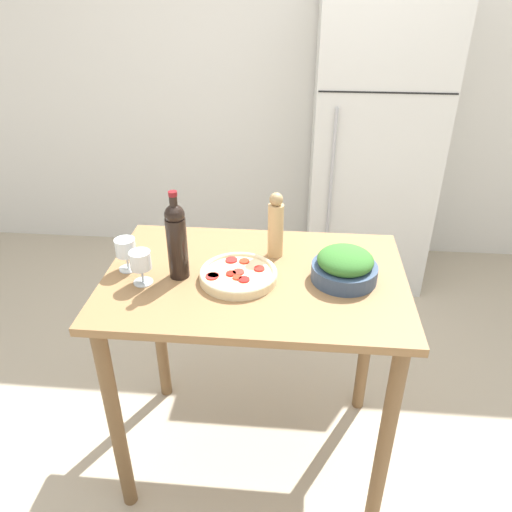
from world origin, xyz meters
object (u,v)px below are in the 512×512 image
wine_glass_far (126,249)px  wine_bottle (177,239)px  wine_glass_near (141,262)px  salad_bowl (345,266)px  pepper_mill (276,226)px  refrigerator (372,147)px  homemade_pizza (238,275)px

wine_glass_far → wine_bottle: bearing=-7.3°
wine_glass_near → salad_bowl: bearing=6.7°
wine_glass_far → pepper_mill: size_ratio=0.48×
pepper_mill → salad_bowl: pepper_mill is taller
wine_bottle → refrigerator: bearing=61.9°
homemade_pizza → wine_glass_near: bearing=-171.1°
wine_glass_far → pepper_mill: (0.54, 0.16, 0.04)m
wine_glass_far → salad_bowl: wine_glass_far is taller
wine_bottle → pepper_mill: wine_bottle is taller
pepper_mill → wine_bottle: bearing=-151.4°
wine_bottle → homemade_pizza: (0.22, -0.00, -0.13)m
wine_bottle → salad_bowl: 0.60m
wine_bottle → salad_bowl: size_ratio=1.40×
salad_bowl → wine_bottle: bearing=-177.4°
pepper_mill → refrigerator: bearing=69.7°
wine_glass_near → pepper_mill: size_ratio=0.48×
pepper_mill → salad_bowl: 0.31m
refrigerator → homemade_pizza: bearing=-111.9°
wine_bottle → wine_glass_far: 0.21m
wine_glass_near → pepper_mill: (0.46, 0.24, 0.04)m
wine_glass_near → salad_bowl: (0.71, 0.08, -0.03)m
pepper_mill → wine_glass_near: bearing=-152.2°
refrigerator → pepper_mill: (-0.54, -1.46, 0.14)m
refrigerator → pepper_mill: refrigerator is taller
wine_bottle → wine_glass_far: (-0.20, 0.03, -0.07)m
wine_glass_far → homemade_pizza: wine_glass_far is taller
salad_bowl → refrigerator: bearing=80.0°
wine_bottle → homemade_pizza: wine_bottle is taller
wine_glass_near → wine_glass_far: (-0.08, 0.08, 0.00)m
wine_bottle → salad_bowl: bearing=2.6°
refrigerator → homemade_pizza: refrigerator is taller
salad_bowl → homemade_pizza: size_ratio=0.84×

